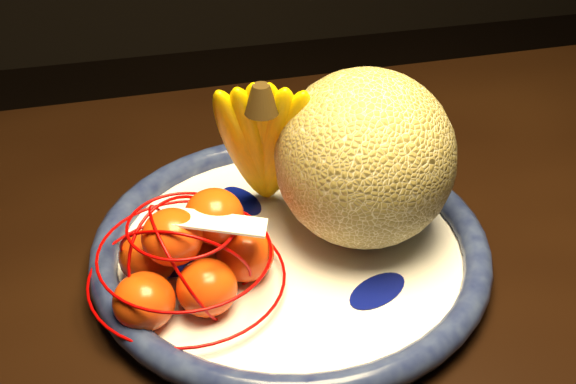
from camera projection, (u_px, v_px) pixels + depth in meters
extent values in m
cylinder|color=black|center=(556.00, 305.00, 1.27)|extent=(0.06, 0.06, 0.75)
cylinder|color=white|center=(291.00, 256.00, 0.71)|extent=(0.32, 0.32, 0.01)
torus|color=#0C1139|center=(291.00, 247.00, 0.70)|extent=(0.35, 0.35, 0.03)
cylinder|color=white|center=(291.00, 260.00, 0.71)|extent=(0.15, 0.15, 0.00)
ellipsoid|color=#050C60|center=(377.00, 291.00, 0.66)|extent=(0.13, 0.11, 0.00)
ellipsoid|color=#050C60|center=(242.00, 201.00, 0.76)|extent=(0.09, 0.12, 0.00)
ellipsoid|color=#050C60|center=(175.00, 267.00, 0.69)|extent=(0.10, 0.06, 0.00)
sphere|color=olive|center=(365.00, 159.00, 0.68)|extent=(0.16, 0.16, 0.16)
ellipsoid|color=#FCB600|center=(245.00, 141.00, 0.70)|extent=(0.09, 0.09, 0.16)
ellipsoid|color=#FCB600|center=(253.00, 141.00, 0.70)|extent=(0.08, 0.10, 0.16)
ellipsoid|color=#FCB600|center=(261.00, 139.00, 0.70)|extent=(0.06, 0.09, 0.16)
ellipsoid|color=#FCB600|center=(267.00, 139.00, 0.70)|extent=(0.04, 0.09, 0.16)
ellipsoid|color=#FCB600|center=(275.00, 141.00, 0.70)|extent=(0.04, 0.09, 0.16)
ellipsoid|color=#FCB600|center=(283.00, 142.00, 0.70)|extent=(0.06, 0.10, 0.16)
cone|color=black|center=(263.00, 67.00, 0.66)|extent=(0.03, 0.03, 0.02)
ellipsoid|color=#FF4A01|center=(144.00, 302.00, 0.62)|extent=(0.05, 0.05, 0.05)
ellipsoid|color=#FF4A01|center=(207.00, 288.00, 0.63)|extent=(0.05, 0.05, 0.05)
ellipsoid|color=#FF4A01|center=(245.00, 254.00, 0.67)|extent=(0.05, 0.05, 0.05)
ellipsoid|color=#FF4A01|center=(148.00, 257.00, 0.66)|extent=(0.05, 0.05, 0.05)
ellipsoid|color=#FF4A01|center=(205.00, 234.00, 0.69)|extent=(0.05, 0.05, 0.05)
ellipsoid|color=#FF4A01|center=(172.00, 237.00, 0.63)|extent=(0.05, 0.05, 0.05)
ellipsoid|color=#FF4A01|center=(214.00, 216.00, 0.65)|extent=(0.05, 0.05, 0.05)
torus|color=#AE0101|center=(187.00, 276.00, 0.66)|extent=(0.20, 0.20, 0.00)
torus|color=#AE0101|center=(185.00, 252.00, 0.64)|extent=(0.18, 0.18, 0.00)
torus|color=#AE0101|center=(182.00, 225.00, 0.63)|extent=(0.11, 0.11, 0.00)
torus|color=#AE0101|center=(186.00, 263.00, 0.65)|extent=(0.12, 0.10, 0.10)
torus|color=#AE0101|center=(186.00, 263.00, 0.65)|extent=(0.06, 0.11, 0.10)
torus|color=#AE0101|center=(186.00, 263.00, 0.65)|extent=(0.12, 0.09, 0.10)
cube|color=white|center=(221.00, 223.00, 0.62)|extent=(0.08, 0.05, 0.01)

